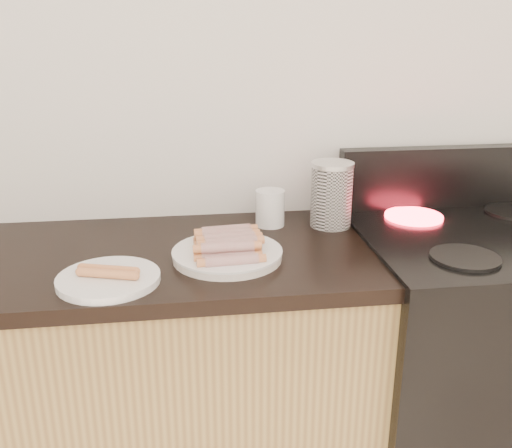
{
  "coord_description": "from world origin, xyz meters",
  "views": [
    {
      "loc": [
        -0.11,
        0.22,
        1.49
      ],
      "look_at": [
        0.08,
        1.62,
        0.99
      ],
      "focal_mm": 40.0,
      "sensor_mm": 36.0,
      "label": 1
    }
  ],
  "objects": [
    {
      "name": "hotdog_pile",
      "position": [
        -0.0,
        1.62,
        0.94
      ],
      "size": [
        0.13,
        0.22,
        0.05
      ],
      "rotation": [
        0.0,
        0.0,
        0.01
      ],
      "color": "maroon",
      "rests_on": "main_plate"
    },
    {
      "name": "main_plate",
      "position": [
        -0.0,
        1.62,
        0.91
      ],
      "size": [
        0.38,
        0.38,
        0.02
      ],
      "primitive_type": "cylinder",
      "rotation": [
        0.0,
        0.0,
        -0.4
      ],
      "color": "white",
      "rests_on": "counter_slab"
    },
    {
      "name": "plain_sausages",
      "position": [
        -0.3,
        1.51,
        0.93
      ],
      "size": [
        0.14,
        0.09,
        0.02
      ],
      "rotation": [
        0.0,
        0.0,
        -0.3
      ],
      "color": "#AE5F41",
      "rests_on": "side_plate"
    },
    {
      "name": "stove",
      "position": [
        0.78,
        1.68,
        0.46
      ],
      "size": [
        0.76,
        0.65,
        0.91
      ],
      "color": "black",
      "rests_on": "floor"
    },
    {
      "name": "mug",
      "position": [
        0.15,
        1.87,
        0.96
      ],
      "size": [
        0.1,
        0.1,
        0.11
      ],
      "primitive_type": "cylinder",
      "rotation": [
        0.0,
        0.0,
        0.14
      ],
      "color": "white",
      "rests_on": "counter_slab"
    },
    {
      "name": "side_plate",
      "position": [
        -0.3,
        1.51,
        0.91
      ],
      "size": [
        0.3,
        0.3,
        0.02
      ],
      "primitive_type": "cylinder",
      "rotation": [
        0.0,
        0.0,
        0.21
      ],
      "color": "white",
      "rests_on": "counter_slab"
    },
    {
      "name": "burner_near_left",
      "position": [
        0.61,
        1.51,
        0.92
      ],
      "size": [
        0.18,
        0.18,
        0.01
      ],
      "primitive_type": "cylinder",
      "color": "black",
      "rests_on": "stove"
    },
    {
      "name": "wall_back",
      "position": [
        0.0,
        2.0,
        1.3
      ],
      "size": [
        4.0,
        0.04,
        2.6
      ],
      "primitive_type": "cube",
      "color": "silver",
      "rests_on": "ground"
    },
    {
      "name": "stove_panel",
      "position": [
        0.78,
        1.96,
        1.01
      ],
      "size": [
        0.76,
        0.06,
        0.2
      ],
      "primitive_type": "cube",
      "color": "black",
      "rests_on": "stove"
    },
    {
      "name": "burner_far_left",
      "position": [
        0.61,
        1.84,
        0.92
      ],
      "size": [
        0.18,
        0.18,
        0.01
      ],
      "primitive_type": "cylinder",
      "color": "#FF1E2D",
      "rests_on": "stove"
    },
    {
      "name": "canister",
      "position": [
        0.34,
        1.84,
        1.0
      ],
      "size": [
        0.13,
        0.13,
        0.2
      ],
      "rotation": [
        0.0,
        0.0,
        0.19
      ],
      "color": "white",
      "rests_on": "counter_slab"
    }
  ]
}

